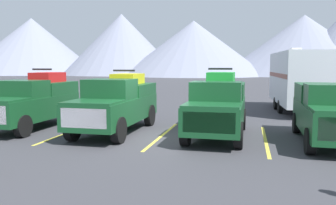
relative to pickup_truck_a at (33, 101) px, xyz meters
The scene contains 10 objects.
ground_plane 6.18m from the pickup_truck_a, 10.57° to the right, with size 240.00×240.00×0.00m, color #38383D.
pickup_truck_a is the anchor object (origin of this frame).
pickup_truck_b 3.94m from the pickup_truck_a, ahead, with size 2.15×5.64×2.56m.
pickup_truck_c 8.08m from the pickup_truck_a, ahead, with size 2.14×5.30×2.65m.
pickup_truck_d 12.06m from the pickup_truck_a, ahead, with size 2.14×5.26×2.12m.
lot_stripe_b 2.40m from the pickup_truck_a, 12.11° to the right, with size 0.12×5.50×0.01m, color gold.
lot_stripe_c 6.09m from the pickup_truck_a, ahead, with size 0.12×5.50×0.01m, color gold.
lot_stripe_d 9.97m from the pickup_truck_a, ahead, with size 0.12×5.50×0.01m, color gold.
camper_trailer_a 14.66m from the pickup_truck_a, 34.30° to the left, with size 2.85×8.67×3.81m.
mountain_ridge 84.13m from the pickup_truck_a, 87.90° to the left, with size 161.99×50.61×16.95m.
Camera 1 is at (3.25, -12.64, 2.77)m, focal length 37.79 mm.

